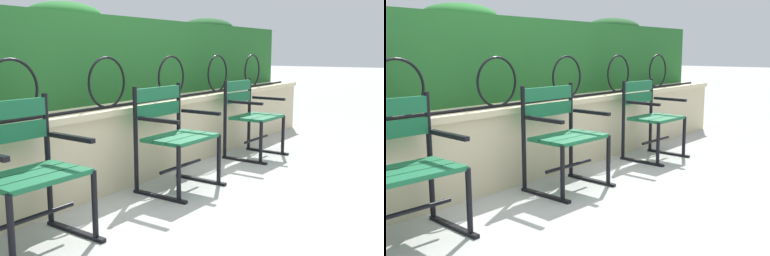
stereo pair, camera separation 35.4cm
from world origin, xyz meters
TOP-DOWN VIEW (x-y plane):
  - ground_plane at (0.00, 0.00)m, footprint 60.00×60.00m
  - stone_wall at (0.00, 0.87)m, footprint 7.22×0.41m
  - iron_arch_fence at (-0.21, 0.80)m, footprint 6.69×0.02m
  - hedge_row at (0.03, 1.34)m, footprint 7.08×0.59m
  - park_chair_left at (-1.32, 0.42)m, footprint 0.62×0.54m
  - park_chair_centre at (0.10, 0.38)m, footprint 0.63×0.54m
  - park_chair_right at (1.52, 0.37)m, footprint 0.59×0.54m

SIDE VIEW (x-z plane):
  - ground_plane at x=0.00m, z-range 0.00..0.00m
  - stone_wall at x=0.00m, z-range 0.00..0.69m
  - park_chair_right at x=1.52m, z-range 0.04..0.88m
  - park_chair_centre at x=0.10m, z-range 0.03..0.90m
  - park_chair_left at x=-1.32m, z-range 0.03..0.91m
  - iron_arch_fence at x=-0.21m, z-range 0.66..1.08m
  - hedge_row at x=0.03m, z-range 0.66..1.54m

